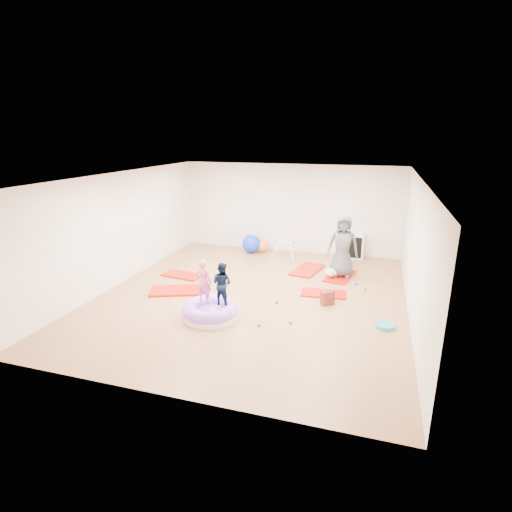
% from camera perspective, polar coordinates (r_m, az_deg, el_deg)
% --- Properties ---
extents(room, '(7.01, 8.01, 2.81)m').
position_cam_1_polar(room, '(9.11, -0.55, 2.48)').
color(room, '#9F6C44').
rests_on(room, ground).
extents(gym_mat_front_left, '(1.48, 1.11, 0.06)m').
position_cam_1_polar(gym_mat_front_left, '(9.97, -11.09, -4.85)').
color(gym_mat_front_left, red).
rests_on(gym_mat_front_left, ground).
extents(gym_mat_mid_left, '(1.14, 0.69, 0.04)m').
position_cam_1_polar(gym_mat_mid_left, '(11.01, -10.47, -2.70)').
color(gym_mat_mid_left, red).
rests_on(gym_mat_mid_left, ground).
extents(gym_mat_center_back, '(0.85, 1.33, 0.05)m').
position_cam_1_polar(gym_mat_center_back, '(11.32, 7.31, -1.98)').
color(gym_mat_center_back, red).
rests_on(gym_mat_center_back, ground).
extents(gym_mat_right, '(1.10, 0.62, 0.04)m').
position_cam_1_polar(gym_mat_right, '(9.76, 9.62, -5.31)').
color(gym_mat_right, red).
rests_on(gym_mat_right, ground).
extents(gym_mat_rear_right, '(0.81, 1.27, 0.05)m').
position_cam_1_polar(gym_mat_rear_right, '(10.99, 11.88, -2.82)').
color(gym_mat_rear_right, red).
rests_on(gym_mat_rear_right, ground).
extents(inflatable_cushion, '(1.18, 1.18, 0.37)m').
position_cam_1_polar(inflatable_cushion, '(8.47, -6.56, -7.83)').
color(inflatable_cushion, white).
rests_on(inflatable_cushion, ground).
extents(child_pink, '(0.37, 0.26, 0.95)m').
position_cam_1_polar(child_pink, '(8.33, -7.51, -3.31)').
color(child_pink, '#F75C88').
rests_on(child_pink, inflatable_cushion).
extents(child_navy, '(0.51, 0.43, 0.91)m').
position_cam_1_polar(child_navy, '(8.23, -4.89, -3.62)').
color(child_navy, black).
rests_on(child_navy, inflatable_cushion).
extents(adult_caregiver, '(0.85, 0.59, 1.65)m').
position_cam_1_polar(adult_caregiver, '(10.71, 12.28, 1.41)').
color(adult_caregiver, '#44464E').
rests_on(adult_caregiver, gym_mat_rear_right).
extents(infant, '(0.37, 0.38, 0.22)m').
position_cam_1_polar(infant, '(10.79, 10.74, -2.36)').
color(infant, '#BEE6F9').
rests_on(infant, gym_mat_rear_right).
extents(ball_pit_balls, '(5.12, 3.59, 0.07)m').
position_cam_1_polar(ball_pit_balls, '(9.40, 0.36, -5.87)').
color(ball_pit_balls, '#1232DA').
rests_on(ball_pit_balls, ground).
extents(exercise_ball_blue, '(0.60, 0.60, 0.60)m').
position_cam_1_polar(exercise_ball_blue, '(12.88, -0.66, 1.79)').
color(exercise_ball_blue, '#1232DA').
rests_on(exercise_ball_blue, ground).
extents(exercise_ball_orange, '(0.42, 0.42, 0.42)m').
position_cam_1_polar(exercise_ball_orange, '(12.96, 0.87, 1.49)').
color(exercise_ball_orange, orange).
rests_on(exercise_ball_orange, ground).
extents(infant_play_gym, '(0.72, 0.68, 0.55)m').
position_cam_1_polar(infant_play_gym, '(12.26, 4.18, 1.29)').
color(infant_play_gym, white).
rests_on(infant_play_gym, ground).
extents(cube_shelf, '(0.76, 0.37, 0.76)m').
position_cam_1_polar(cube_shelf, '(12.65, 13.43, 1.41)').
color(cube_shelf, white).
rests_on(cube_shelf, ground).
extents(balance_disc, '(0.38, 0.38, 0.08)m').
position_cam_1_polar(balance_disc, '(8.45, 17.92, -9.47)').
color(balance_disc, teal).
rests_on(balance_disc, ground).
extents(backpack, '(0.33, 0.32, 0.33)m').
position_cam_1_polar(backpack, '(9.16, 10.18, -5.91)').
color(backpack, '#A73323').
rests_on(backpack, ground).
extents(yellow_toy, '(0.20, 0.20, 0.03)m').
position_cam_1_polar(yellow_toy, '(9.16, -7.18, -6.77)').
color(yellow_toy, yellow).
rests_on(yellow_toy, ground).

